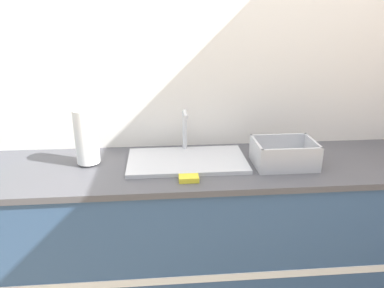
% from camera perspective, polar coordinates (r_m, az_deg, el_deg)
% --- Properties ---
extents(wall_back, '(4.89, 0.06, 2.60)m').
position_cam_1_polar(wall_back, '(2.06, -0.44, 10.49)').
color(wall_back, silver).
rests_on(wall_back, ground_plane).
extents(counter_cabinet, '(2.51, 0.59, 0.90)m').
position_cam_1_polar(counter_cabinet, '(2.09, 0.32, -14.59)').
color(counter_cabinet, '#33517A').
rests_on(counter_cabinet, ground_plane).
extents(sink, '(0.59, 0.35, 0.24)m').
position_cam_1_polar(sink, '(1.90, -0.79, -2.33)').
color(sink, silver).
rests_on(sink, counter_cabinet).
extents(paper_towel_roll, '(0.11, 0.11, 0.28)m').
position_cam_1_polar(paper_towel_roll, '(1.90, -15.79, 1.02)').
color(paper_towel_roll, '#4C4C51').
rests_on(paper_towel_roll, counter_cabinet).
extents(dish_rack, '(0.30, 0.22, 0.13)m').
position_cam_1_polar(dish_rack, '(1.91, 13.82, -1.81)').
color(dish_rack, '#B7BABF').
rests_on(dish_rack, counter_cabinet).
extents(sponge, '(0.09, 0.06, 0.02)m').
position_cam_1_polar(sponge, '(1.70, -0.49, -5.27)').
color(sponge, yellow).
rests_on(sponge, counter_cabinet).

